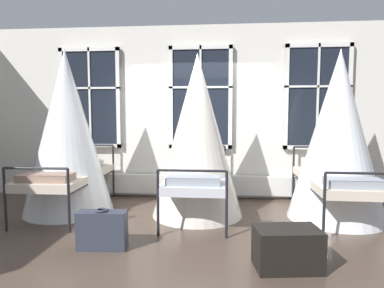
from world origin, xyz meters
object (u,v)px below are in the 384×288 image
Objects in this scene: cot_first at (67,134)px; suitcase_dark at (102,230)px; travel_trunk at (287,248)px; cot_third at (338,138)px; cot_second at (197,138)px.

cot_first is 4.52× the size of suitcase_dark.
cot_first is at bearing 123.85° from suitcase_dark.
cot_third is at bearing 58.64° from travel_trunk.
cot_third is 2.25m from travel_trunk.
cot_first reaches higher than travel_trunk.
suitcase_dark is (-1.00, -1.42, -0.98)m from cot_second.
travel_trunk is (-1.05, -1.72, -1.01)m from cot_third.
cot_first is 2.07m from cot_second.
cot_second is (2.07, -0.01, -0.05)m from cot_first.
travel_trunk is (2.03, -0.31, -0.02)m from suitcase_dark.
cot_third is (2.07, -0.01, 0.01)m from cot_second.
suitcase_dark is at bearing 171.22° from travel_trunk.
travel_trunk is at bearing 150.06° from cot_third.
cot_third reaches higher than suitcase_dark.
cot_second is at bearing 51.64° from suitcase_dark.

